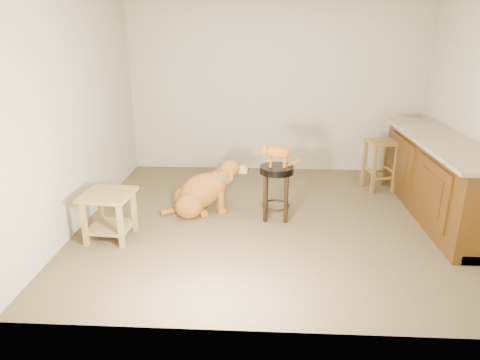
# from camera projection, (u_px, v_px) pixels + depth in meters

# --- Properties ---
(floor) EXTENTS (4.50, 4.00, 0.01)m
(floor) POSITION_uv_depth(u_px,v_px,m) (277.00, 220.00, 5.08)
(floor) COLOR brown
(floor) RESTS_ON ground
(room_shell) EXTENTS (4.54, 4.04, 2.62)m
(room_shell) POSITION_uv_depth(u_px,v_px,m) (281.00, 76.00, 4.52)
(room_shell) COLOR #B0A88D
(room_shell) RESTS_ON ground
(cabinet_run) EXTENTS (0.70, 2.56, 0.94)m
(cabinet_run) POSITION_uv_depth(u_px,v_px,m) (440.00, 180.00, 5.11)
(cabinet_run) COLOR #472A0C
(cabinet_run) RESTS_ON ground
(padded_stool) EXTENTS (0.40, 0.40, 0.65)m
(padded_stool) POSITION_uv_depth(u_px,v_px,m) (276.00, 182.00, 4.98)
(padded_stool) COLOR black
(padded_stool) RESTS_ON ground
(wood_stool) EXTENTS (0.45, 0.45, 0.71)m
(wood_stool) POSITION_uv_depth(u_px,v_px,m) (380.00, 164.00, 5.95)
(wood_stool) COLOR brown
(wood_stool) RESTS_ON ground
(side_table) EXTENTS (0.54, 0.54, 0.52)m
(side_table) POSITION_uv_depth(u_px,v_px,m) (109.00, 209.00, 4.52)
(side_table) COLOR olive
(side_table) RESTS_ON ground
(golden_retriever) EXTENTS (1.07, 0.64, 0.70)m
(golden_retriever) POSITION_uv_depth(u_px,v_px,m) (202.00, 192.00, 5.21)
(golden_retriever) COLOR brown
(golden_retriever) RESTS_ON ground
(tabby_kitten) EXTENTS (0.48, 0.17, 0.30)m
(tabby_kitten) POSITION_uv_depth(u_px,v_px,m) (276.00, 153.00, 4.87)
(tabby_kitten) COLOR #9F4C0F
(tabby_kitten) RESTS_ON padded_stool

